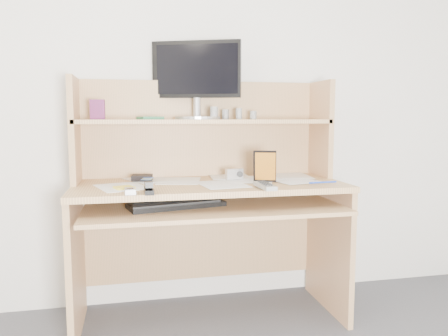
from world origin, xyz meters
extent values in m
cube|color=silver|center=(0.00, 1.80, 1.25)|extent=(3.60, 0.04, 2.50)
cube|color=tan|center=(0.00, 1.48, 0.73)|extent=(1.40, 0.60, 0.03)
cube|color=tan|center=(-0.68, 1.48, 0.36)|extent=(0.03, 0.56, 0.72)
cube|color=tan|center=(0.68, 1.48, 0.36)|extent=(0.03, 0.56, 0.72)
cube|color=tan|center=(0.00, 1.77, 0.34)|extent=(1.34, 0.02, 0.41)
cube|color=tan|center=(0.00, 1.36, 0.64)|extent=(1.28, 0.55, 0.02)
cube|color=tan|center=(0.00, 1.77, 1.02)|extent=(1.40, 0.02, 0.55)
cube|color=tan|center=(-0.68, 1.63, 1.02)|extent=(0.03, 0.30, 0.55)
cube|color=tan|center=(0.68, 1.63, 1.02)|extent=(0.03, 0.30, 0.55)
cube|color=tan|center=(0.00, 1.63, 1.07)|extent=(1.38, 0.30, 0.02)
cube|color=white|center=(0.00, 1.48, 0.75)|extent=(1.32, 0.54, 0.01)
cube|color=black|center=(-0.19, 1.37, 0.66)|extent=(0.50, 0.27, 0.02)
cube|color=black|center=(-0.19, 1.37, 0.68)|extent=(0.46, 0.25, 0.01)
cube|color=gray|center=(0.22, 1.22, 0.77)|extent=(0.06, 0.20, 0.02)
cube|color=#A8A7AA|center=(-0.41, 1.22, 0.77)|extent=(0.05, 0.09, 0.02)
cube|color=black|center=(-0.33, 1.23, 0.78)|extent=(0.04, 0.15, 0.05)
cube|color=black|center=(-0.35, 1.62, 0.77)|extent=(0.12, 0.10, 0.03)
cube|color=yellow|center=(-0.44, 1.37, 0.76)|extent=(0.11, 0.11, 0.01)
cube|color=silver|center=(0.15, 1.55, 0.78)|extent=(0.10, 0.05, 0.06)
cube|color=black|center=(0.28, 1.41, 0.84)|extent=(0.12, 0.05, 0.17)
cylinder|color=#193CBB|center=(0.56, 1.31, 0.76)|extent=(0.15, 0.02, 0.01)
cube|color=#A11519|center=(-0.57, 1.60, 1.13)|extent=(0.08, 0.03, 0.10)
cube|color=#307A4D|center=(-0.30, 1.66, 1.09)|extent=(0.14, 0.18, 0.02)
cylinder|color=black|center=(0.13, 1.68, 1.11)|extent=(0.04, 0.04, 0.06)
cylinder|color=silver|center=(0.05, 1.61, 1.12)|extent=(0.05, 0.05, 0.07)
cylinder|color=black|center=(0.28, 1.64, 1.10)|extent=(0.04, 0.04, 0.05)
cylinder|color=white|center=(0.19, 1.63, 1.11)|extent=(0.04, 0.04, 0.06)
cylinder|color=silver|center=(-0.03, 1.67, 1.09)|extent=(0.25, 0.25, 0.02)
cylinder|color=silver|center=(-0.03, 1.68, 1.15)|extent=(0.04, 0.04, 0.10)
cube|color=black|center=(-0.03, 1.70, 1.36)|extent=(0.48, 0.21, 0.31)
cube|color=black|center=(-0.03, 1.68, 1.36)|extent=(0.43, 0.17, 0.27)
camera|label=1|loc=(-0.40, -0.75, 1.09)|focal=35.00mm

